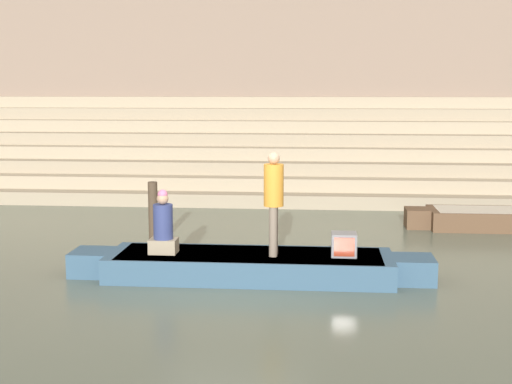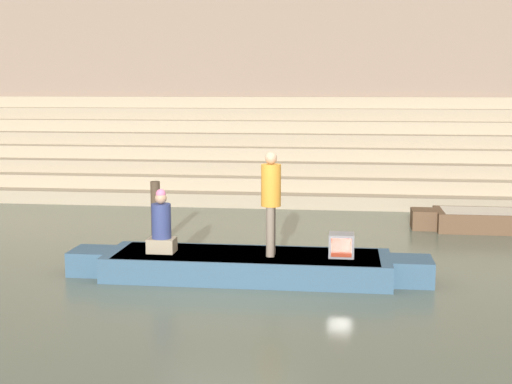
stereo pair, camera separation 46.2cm
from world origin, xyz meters
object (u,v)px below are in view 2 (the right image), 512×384
person_rowing (161,227)px  tv_set (341,245)px  rowboat_main (247,265)px  mooring_post (156,214)px  person_standing (271,196)px

person_rowing → tv_set: person_rowing is taller
rowboat_main → mooring_post: (-2.20, 2.14, 0.45)m
rowboat_main → mooring_post: 3.10m
person_rowing → rowboat_main: bearing=15.8°
person_standing → tv_set: bearing=18.2°
mooring_post → rowboat_main: bearing=-44.3°
tv_set → mooring_post: 4.37m
rowboat_main → tv_set: bearing=1.7°
person_standing → person_rowing: person_standing is taller
rowboat_main → person_rowing: (-1.49, -0.07, 0.65)m
rowboat_main → tv_set: (1.61, -0.01, 0.40)m
tv_set → mooring_post: (-3.81, 2.15, 0.06)m
person_rowing → mooring_post: bearing=120.7°
rowboat_main → tv_set: tv_set is taller
person_standing → mooring_post: 3.50m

